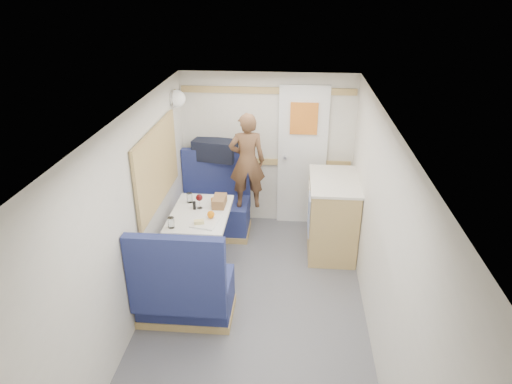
# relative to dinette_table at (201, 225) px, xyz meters

# --- Properties ---
(floor) EXTENTS (4.50, 4.50, 0.00)m
(floor) POSITION_rel_dinette_table_xyz_m (0.65, -1.00, -0.57)
(floor) COLOR #515156
(floor) RESTS_ON ground
(ceiling) EXTENTS (4.50, 4.50, 0.00)m
(ceiling) POSITION_rel_dinette_table_xyz_m (0.65, -1.00, 1.43)
(ceiling) COLOR silver
(ceiling) RESTS_ON wall_back
(wall_back) EXTENTS (2.20, 0.02, 2.00)m
(wall_back) POSITION_rel_dinette_table_xyz_m (0.65, 1.25, 0.43)
(wall_back) COLOR silver
(wall_back) RESTS_ON floor
(wall_left) EXTENTS (0.02, 4.50, 2.00)m
(wall_left) POSITION_rel_dinette_table_xyz_m (-0.45, -1.00, 0.43)
(wall_left) COLOR silver
(wall_left) RESTS_ON floor
(wall_right) EXTENTS (0.02, 4.50, 2.00)m
(wall_right) POSITION_rel_dinette_table_xyz_m (1.75, -1.00, 0.43)
(wall_right) COLOR silver
(wall_right) RESTS_ON floor
(oak_trim_low) EXTENTS (2.15, 0.02, 0.08)m
(oak_trim_low) POSITION_rel_dinette_table_xyz_m (0.65, 1.23, 0.28)
(oak_trim_low) COLOR #AD8D4E
(oak_trim_low) RESTS_ON wall_back
(oak_trim_high) EXTENTS (2.15, 0.02, 0.08)m
(oak_trim_high) POSITION_rel_dinette_table_xyz_m (0.65, 1.23, 1.21)
(oak_trim_high) COLOR #AD8D4E
(oak_trim_high) RESTS_ON wall_back
(side_window) EXTENTS (0.04, 1.30, 0.72)m
(side_window) POSITION_rel_dinette_table_xyz_m (-0.43, 0.00, 0.68)
(side_window) COLOR #9EA38A
(side_window) RESTS_ON wall_left
(rear_door) EXTENTS (0.62, 0.12, 1.86)m
(rear_door) POSITION_rel_dinette_table_xyz_m (1.10, 1.22, 0.41)
(rear_door) COLOR white
(rear_door) RESTS_ON wall_back
(dinette_table) EXTENTS (0.62, 0.92, 0.72)m
(dinette_table) POSITION_rel_dinette_table_xyz_m (0.00, 0.00, 0.00)
(dinette_table) COLOR white
(dinette_table) RESTS_ON floor
(bench_far) EXTENTS (0.90, 0.59, 1.05)m
(bench_far) POSITION_rel_dinette_table_xyz_m (-0.00, 0.86, -0.27)
(bench_far) COLOR #161A48
(bench_far) RESTS_ON floor
(bench_near) EXTENTS (0.90, 0.59, 1.05)m
(bench_near) POSITION_rel_dinette_table_xyz_m (-0.00, -0.86, -0.27)
(bench_near) COLOR #161A48
(bench_near) RESTS_ON floor
(ledge) EXTENTS (0.90, 0.14, 0.04)m
(ledge) POSITION_rel_dinette_table_xyz_m (-0.00, 1.12, 0.31)
(ledge) COLOR #AD8D4E
(ledge) RESTS_ON bench_far
(dome_light) EXTENTS (0.20, 0.20, 0.20)m
(dome_light) POSITION_rel_dinette_table_xyz_m (-0.39, 0.85, 1.18)
(dome_light) COLOR white
(dome_light) RESTS_ON wall_left
(galley_counter) EXTENTS (0.57, 0.92, 0.92)m
(galley_counter) POSITION_rel_dinette_table_xyz_m (1.47, 0.55, -0.10)
(galley_counter) COLOR #AD8D4E
(galley_counter) RESTS_ON floor
(person) EXTENTS (0.47, 0.34, 1.18)m
(person) POSITION_rel_dinette_table_xyz_m (0.44, 0.74, 0.48)
(person) COLOR brown
(person) RESTS_ON bench_far
(duffel_bag) EXTENTS (0.58, 0.36, 0.26)m
(duffel_bag) POSITION_rel_dinette_table_xyz_m (-0.01, 1.12, 0.46)
(duffel_bag) COLOR black
(duffel_bag) RESTS_ON ledge
(tray) EXTENTS (0.31, 0.37, 0.02)m
(tray) POSITION_rel_dinette_table_xyz_m (0.11, -0.21, 0.16)
(tray) COLOR white
(tray) RESTS_ON dinette_table
(orange_fruit) EXTENTS (0.08, 0.08, 0.08)m
(orange_fruit) POSITION_rel_dinette_table_xyz_m (0.15, -0.15, 0.21)
(orange_fruit) COLOR #E8550A
(orange_fruit) RESTS_ON tray
(cheese_block) EXTENTS (0.11, 0.09, 0.03)m
(cheese_block) POSITION_rel_dinette_table_xyz_m (0.05, -0.28, 0.19)
(cheese_block) COLOR #E3D583
(cheese_block) RESTS_ON tray
(wine_glass) EXTENTS (0.08, 0.08, 0.17)m
(wine_glass) POSITION_rel_dinette_table_xyz_m (-0.02, 0.10, 0.28)
(wine_glass) COLOR white
(wine_glass) RESTS_ON dinette_table
(tumbler_left) EXTENTS (0.07, 0.07, 0.11)m
(tumbler_left) POSITION_rel_dinette_table_xyz_m (-0.23, -0.35, 0.21)
(tumbler_left) COLOR white
(tumbler_left) RESTS_ON dinette_table
(tumbler_mid) EXTENTS (0.07, 0.07, 0.11)m
(tumbler_mid) POSITION_rel_dinette_table_xyz_m (-0.16, 0.24, 0.21)
(tumbler_mid) COLOR white
(tumbler_mid) RESTS_ON dinette_table
(beer_glass) EXTENTS (0.07, 0.07, 0.10)m
(beer_glass) POSITION_rel_dinette_table_xyz_m (0.13, 0.15, 0.21)
(beer_glass) COLOR #905114
(beer_glass) RESTS_ON dinette_table
(pepper_grinder) EXTENTS (0.04, 0.04, 0.09)m
(pepper_grinder) POSITION_rel_dinette_table_xyz_m (-0.07, 0.07, 0.20)
(pepper_grinder) COLOR black
(pepper_grinder) RESTS_ON dinette_table
(bread_loaf) EXTENTS (0.14, 0.25, 0.10)m
(bread_loaf) POSITION_rel_dinette_table_xyz_m (0.19, 0.18, 0.21)
(bread_loaf) COLOR brown
(bread_loaf) RESTS_ON dinette_table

